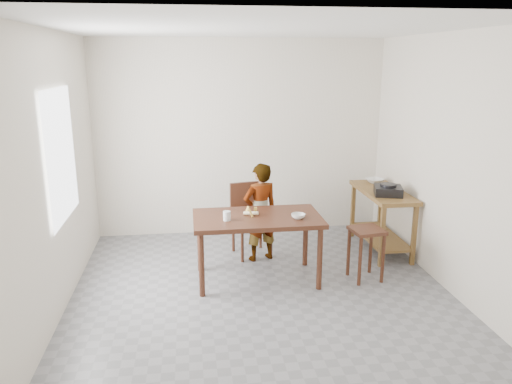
{
  "coord_description": "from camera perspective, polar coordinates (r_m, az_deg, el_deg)",
  "views": [
    {
      "loc": [
        -0.72,
        -4.87,
        2.42
      ],
      "look_at": [
        0.0,
        0.4,
        1.0
      ],
      "focal_mm": 35.0,
      "sensor_mm": 36.0,
      "label": 1
    }
  ],
  "objects": [
    {
      "name": "floor",
      "position": [
        5.49,
        0.58,
        -11.43
      ],
      "size": [
        4.0,
        4.0,
        0.04
      ],
      "primitive_type": "cube",
      "color": "slate",
      "rests_on": "ground"
    },
    {
      "name": "ceiling",
      "position": [
        4.93,
        0.66,
        18.45
      ],
      "size": [
        4.0,
        4.0,
        0.04
      ],
      "primitive_type": "cube",
      "color": "white",
      "rests_on": "wall_back"
    },
    {
      "name": "wall_back",
      "position": [
        7.0,
        -1.8,
        6.16
      ],
      "size": [
        4.0,
        0.04,
        2.7
      ],
      "primitive_type": "cube",
      "color": "silver",
      "rests_on": "ground"
    },
    {
      "name": "wall_front",
      "position": [
        3.12,
        6.04,
        -5.14
      ],
      "size": [
        4.0,
        0.04,
        2.7
      ],
      "primitive_type": "cube",
      "color": "silver",
      "rests_on": "ground"
    },
    {
      "name": "wall_left",
      "position": [
        5.15,
        -22.24,
        1.84
      ],
      "size": [
        0.04,
        4.0,
        2.7
      ],
      "primitive_type": "cube",
      "color": "silver",
      "rests_on": "ground"
    },
    {
      "name": "wall_right",
      "position": [
        5.68,
        21.23,
        3.09
      ],
      "size": [
        0.04,
        4.0,
        2.7
      ],
      "primitive_type": "cube",
      "color": "silver",
      "rests_on": "ground"
    },
    {
      "name": "window_pane",
      "position": [
        5.3,
        -21.36,
        3.93
      ],
      "size": [
        0.02,
        1.1,
        1.3
      ],
      "primitive_type": "cube",
      "color": "white",
      "rests_on": "wall_left"
    },
    {
      "name": "dining_table",
      "position": [
        5.6,
        0.14,
        -6.45
      ],
      "size": [
        1.4,
        0.8,
        0.75
      ],
      "primitive_type": null,
      "color": "#402013",
      "rests_on": "floor"
    },
    {
      "name": "prep_counter",
      "position": [
        6.66,
        14.12,
        -3.15
      ],
      "size": [
        0.5,
        1.2,
        0.8
      ],
      "primitive_type": null,
      "color": "brown",
      "rests_on": "floor"
    },
    {
      "name": "child",
      "position": [
        6.08,
        0.49,
        -2.34
      ],
      "size": [
        0.52,
        0.42,
        1.22
      ],
      "primitive_type": "imported",
      "rotation": [
        0.0,
        0.0,
        3.47
      ],
      "color": "white",
      "rests_on": "floor"
    },
    {
      "name": "dining_chair",
      "position": [
        6.28,
        -0.49,
        -3.29
      ],
      "size": [
        0.52,
        0.52,
        0.91
      ],
      "primitive_type": null,
      "rotation": [
        0.0,
        0.0,
        0.21
      ],
      "color": "#402013",
      "rests_on": "floor"
    },
    {
      "name": "stool",
      "position": [
        5.78,
        12.41,
        -6.93
      ],
      "size": [
        0.38,
        0.38,
        0.6
      ],
      "primitive_type": null,
      "rotation": [
        0.0,
        0.0,
        0.14
      ],
      "color": "#402013",
      "rests_on": "floor"
    },
    {
      "name": "glass_tumbler",
      "position": [
        5.33,
        -3.35,
        -2.74
      ],
      "size": [
        0.08,
        0.08,
        0.1
      ],
      "primitive_type": "cylinder",
      "rotation": [
        0.0,
        0.0,
        -0.04
      ],
      "color": "white",
      "rests_on": "dining_table"
    },
    {
      "name": "small_bowl",
      "position": [
        5.42,
        4.85,
        -2.76
      ],
      "size": [
        0.16,
        0.16,
        0.05
      ],
      "primitive_type": "imported",
      "rotation": [
        0.0,
        0.0,
        -0.07
      ],
      "color": "silver",
      "rests_on": "dining_table"
    },
    {
      "name": "banana",
      "position": [
        5.5,
        -0.58,
        -2.37
      ],
      "size": [
        0.23,
        0.2,
        0.07
      ],
      "primitive_type": null,
      "rotation": [
        0.0,
        0.0,
        -0.42
      ],
      "color": "#FCEC5E",
      "rests_on": "dining_table"
    },
    {
      "name": "serving_bowl",
      "position": [
        6.93,
        13.4,
        1.28
      ],
      "size": [
        0.29,
        0.29,
        0.06
      ],
      "primitive_type": "imported",
      "rotation": [
        0.0,
        0.0,
        0.29
      ],
      "color": "silver",
      "rests_on": "prep_counter"
    },
    {
      "name": "gas_burner",
      "position": [
        6.34,
        14.86,
        0.15
      ],
      "size": [
        0.4,
        0.4,
        0.11
      ],
      "primitive_type": "cube",
      "rotation": [
        0.0,
        0.0,
        -0.27
      ],
      "color": "black",
      "rests_on": "prep_counter"
    }
  ]
}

